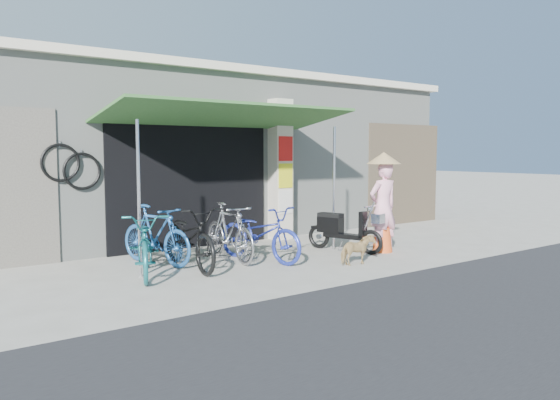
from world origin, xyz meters
TOP-DOWN VIEW (x-y plane):
  - ground at (0.00, 0.00)m, footprint 80.00×80.00m
  - bicycle_shop at (-0.00, 5.09)m, footprint 12.30×5.30m
  - shop_pillar at (0.85, 2.45)m, footprint 0.42×0.44m
  - awning at (-0.90, 1.63)m, footprint 4.60×1.88m
  - neighbour_right at (5.00, 2.59)m, footprint 2.60×0.06m
  - bike_teal at (-2.92, 0.74)m, footprint 1.29×1.98m
  - bike_blue at (-2.45, 1.44)m, footprint 0.93×1.73m
  - bike_black at (-2.14, 0.82)m, footprint 0.81×1.98m
  - bike_silver at (-1.29, 1.00)m, footprint 0.55×1.70m
  - bike_navy at (-0.88, 0.66)m, footprint 1.06×1.93m
  - street_dog at (0.25, -0.58)m, footprint 0.62×0.32m
  - moped at (0.92, 0.52)m, footprint 0.66×1.56m
  - nun at (1.49, 0.03)m, footprint 0.65×0.64m

SIDE VIEW (x-z plane):
  - ground at x=0.00m, z-range 0.00..0.00m
  - street_dog at x=0.25m, z-range 0.00..0.50m
  - moped at x=0.92m, z-range -0.04..0.86m
  - bike_navy at x=-0.88m, z-range 0.00..0.96m
  - bike_teal at x=-2.92m, z-range 0.00..0.98m
  - bike_blue at x=-2.45m, z-range 0.00..1.00m
  - bike_silver at x=-1.29m, z-range 0.00..1.01m
  - bike_black at x=-2.14m, z-range 0.00..1.02m
  - nun at x=1.49m, z-range -0.02..1.86m
  - neighbour_right at x=5.00m, z-range 0.00..2.60m
  - shop_pillar at x=0.85m, z-range 0.00..3.00m
  - bicycle_shop at x=0.00m, z-range 0.00..3.66m
  - awning at x=-0.90m, z-range 1.15..3.88m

